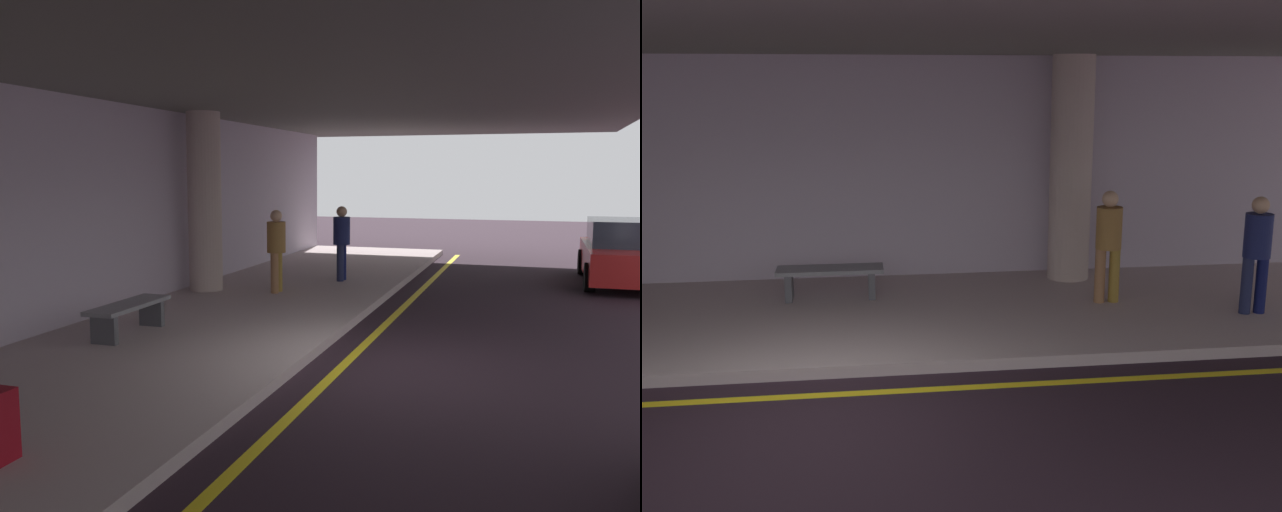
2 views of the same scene
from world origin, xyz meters
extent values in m
plane|color=#291B24|center=(0.00, 0.00, 0.00)|extent=(60.00, 60.00, 0.00)
cube|color=#B6A1A1|center=(0.00, 3.10, 0.07)|extent=(26.00, 4.20, 0.15)
cube|color=yellow|center=(0.00, 0.53, 0.00)|extent=(26.00, 0.14, 0.01)
cylinder|color=#BAA39A|center=(4.00, 4.66, 1.97)|extent=(0.69, 0.69, 3.65)
cube|color=slate|center=(0.00, 2.60, 3.95)|extent=(28.00, 13.20, 0.30)
cube|color=#BAAABC|center=(0.00, 5.35, 1.90)|extent=(26.00, 0.30, 3.80)
cube|color=red|center=(8.47, -3.83, 0.55)|extent=(4.10, 1.80, 0.70)
cube|color=#2D3847|center=(8.57, -3.83, 1.20)|extent=(2.10, 1.60, 0.60)
cylinder|color=black|center=(9.82, -2.98, 0.32)|extent=(0.64, 0.22, 0.64)
cylinder|color=black|center=(7.12, -2.98, 0.32)|extent=(0.64, 0.22, 0.64)
cylinder|color=#91613D|center=(4.07, 3.16, 0.56)|extent=(0.16, 0.16, 0.82)
cylinder|color=olive|center=(4.29, 3.16, 0.56)|extent=(0.16, 0.16, 0.82)
cylinder|color=olive|center=(4.18, 3.16, 1.28)|extent=(0.38, 0.38, 0.62)
sphere|color=tan|center=(4.18, 3.16, 1.71)|extent=(0.24, 0.24, 0.24)
cylinder|color=#1E2345|center=(5.95, 2.33, 0.56)|extent=(0.16, 0.16, 0.82)
cylinder|color=#0F1446|center=(6.17, 2.33, 0.56)|extent=(0.16, 0.16, 0.82)
cylinder|color=#191E4D|center=(6.06, 2.33, 1.28)|extent=(0.38, 0.38, 0.62)
sphere|color=tan|center=(6.06, 2.33, 1.71)|extent=(0.24, 0.24, 0.24)
cube|color=slate|center=(0.08, 3.91, 0.60)|extent=(1.60, 0.50, 0.06)
cube|color=#4C4C51|center=(-0.54, 3.91, 0.36)|extent=(0.10, 0.40, 0.42)
cube|color=#4C4C51|center=(0.70, 3.91, 0.36)|extent=(0.10, 0.40, 0.42)
camera|label=1|loc=(-8.58, -1.92, 2.57)|focal=38.22mm
camera|label=2|loc=(0.53, -7.51, 3.40)|focal=43.02mm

